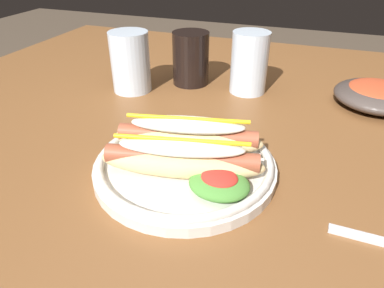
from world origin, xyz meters
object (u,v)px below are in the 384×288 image
Objects in this scene: soda_cup at (191,58)px; extra_cup at (249,63)px; side_bowl at (377,95)px; hot_dog_plate at (186,158)px; water_cup at (130,62)px.

soda_cup is 0.13m from extra_cup.
soda_cup is 0.39m from side_bowl.
soda_cup is at bearing -178.68° from side_bowl.
extra_cup is at bearing -1.69° from soda_cup.
hot_dog_plate is 2.05× the size of extra_cup.
water_cup reaches higher than hot_dog_plate.
soda_cup is (-0.11, 0.33, 0.03)m from hot_dog_plate.
side_bowl is at bearing 10.43° from water_cup.
extra_cup reaches higher than water_cup.
water_cup reaches higher than side_bowl.
soda_cup reaches higher than hot_dog_plate.
side_bowl is (0.28, 0.34, -0.00)m from hot_dog_plate.
water_cup is 0.77× the size of side_bowl.
hot_dog_plate is at bearing -129.06° from side_bowl.
water_cup is at bearing -161.85° from extra_cup.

